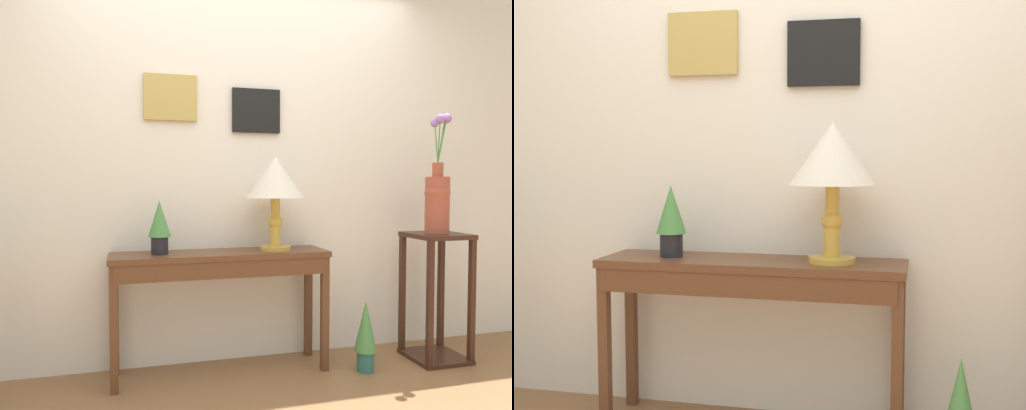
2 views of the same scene
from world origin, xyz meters
TOP-DOWN VIEW (x-y plane):
  - back_wall_with_art at (-0.00, 1.35)m, footprint 9.00×0.13m
  - console_table at (-0.15, 1.06)m, footprint 1.33×0.34m
  - table_lamp at (0.20, 1.08)m, footprint 0.36×0.36m
  - potted_plant_on_console at (-0.52, 1.08)m, footprint 0.13×0.13m
  - pedestal_stand_right at (1.28, 0.94)m, footprint 0.36×0.36m
  - flower_vase_tall_right at (1.28, 0.94)m, footprint 0.17×0.23m
  - potted_plant_floor at (0.72, 0.87)m, footprint 0.14×0.14m

SIDE VIEW (x-z plane):
  - potted_plant_floor at x=0.72m, z-range 0.02..0.47m
  - pedestal_stand_right at x=1.28m, z-range 0.00..0.85m
  - console_table at x=-0.15m, z-range 0.26..1.02m
  - potted_plant_on_console at x=-0.52m, z-range 0.77..1.09m
  - flower_vase_tall_right at x=1.28m, z-range 0.70..1.49m
  - table_lamp at x=0.20m, z-range 0.89..1.48m
  - back_wall_with_art at x=0.00m, z-range 0.00..2.80m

